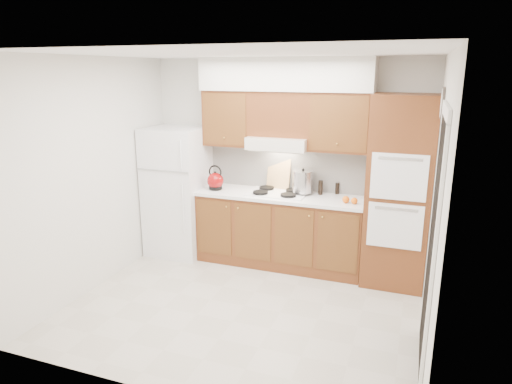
% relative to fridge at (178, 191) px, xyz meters
% --- Properties ---
extents(floor, '(3.60, 3.60, 0.00)m').
position_rel_fridge_xyz_m(floor, '(1.41, -1.14, -0.86)').
color(floor, '#BBB3A4').
rests_on(floor, ground).
extents(ceiling, '(3.60, 3.60, 0.00)m').
position_rel_fridge_xyz_m(ceiling, '(1.41, -1.14, 1.74)').
color(ceiling, white).
rests_on(ceiling, wall_back).
extents(wall_back, '(3.60, 0.02, 2.60)m').
position_rel_fridge_xyz_m(wall_back, '(1.41, 0.36, 0.44)').
color(wall_back, silver).
rests_on(wall_back, floor).
extents(wall_left, '(0.02, 3.00, 2.60)m').
position_rel_fridge_xyz_m(wall_left, '(-0.40, -1.14, 0.44)').
color(wall_left, silver).
rests_on(wall_left, floor).
extents(wall_right, '(0.02, 3.00, 2.60)m').
position_rel_fridge_xyz_m(wall_right, '(3.21, -1.14, 0.44)').
color(wall_right, silver).
rests_on(wall_right, floor).
extents(fridge, '(0.75, 0.72, 1.72)m').
position_rel_fridge_xyz_m(fridge, '(0.00, 0.00, 0.00)').
color(fridge, white).
rests_on(fridge, floor).
extents(base_cabinets, '(2.11, 0.60, 0.90)m').
position_rel_fridge_xyz_m(base_cabinets, '(1.43, 0.06, -0.41)').
color(base_cabinets, brown).
rests_on(base_cabinets, floor).
extents(countertop, '(2.13, 0.62, 0.04)m').
position_rel_fridge_xyz_m(countertop, '(1.43, 0.05, 0.06)').
color(countertop, white).
rests_on(countertop, base_cabinets).
extents(backsplash, '(2.11, 0.03, 0.56)m').
position_rel_fridge_xyz_m(backsplash, '(1.43, 0.34, 0.36)').
color(backsplash, white).
rests_on(backsplash, countertop).
extents(oven_cabinet, '(0.70, 0.65, 2.20)m').
position_rel_fridge_xyz_m(oven_cabinet, '(2.85, 0.03, 0.24)').
color(oven_cabinet, brown).
rests_on(oven_cabinet, floor).
extents(upper_cab_left, '(0.63, 0.33, 0.70)m').
position_rel_fridge_xyz_m(upper_cab_left, '(0.69, 0.19, 0.99)').
color(upper_cab_left, brown).
rests_on(upper_cab_left, wall_back).
extents(upper_cab_right, '(0.73, 0.33, 0.70)m').
position_rel_fridge_xyz_m(upper_cab_right, '(2.12, 0.19, 0.99)').
color(upper_cab_right, brown).
rests_on(upper_cab_right, wall_back).
extents(range_hood, '(0.75, 0.45, 0.15)m').
position_rel_fridge_xyz_m(range_hood, '(1.38, 0.13, 0.71)').
color(range_hood, silver).
rests_on(range_hood, wall_back).
extents(upper_cab_over_hood, '(0.75, 0.33, 0.55)m').
position_rel_fridge_xyz_m(upper_cab_over_hood, '(1.38, 0.19, 1.06)').
color(upper_cab_over_hood, brown).
rests_on(upper_cab_over_hood, range_hood).
extents(soffit, '(2.13, 0.36, 0.40)m').
position_rel_fridge_xyz_m(soffit, '(1.43, 0.18, 1.54)').
color(soffit, silver).
rests_on(soffit, wall_back).
extents(cooktop, '(0.74, 0.50, 0.01)m').
position_rel_fridge_xyz_m(cooktop, '(1.38, 0.07, 0.09)').
color(cooktop, white).
rests_on(cooktop, countertop).
extents(doorway, '(0.02, 0.90, 2.10)m').
position_rel_fridge_xyz_m(doorway, '(3.19, -1.49, 0.19)').
color(doorway, black).
rests_on(doorway, floor).
extents(wall_clock, '(0.02, 0.30, 0.30)m').
position_rel_fridge_xyz_m(wall_clock, '(3.19, -0.59, 1.29)').
color(wall_clock, '#3F3833').
rests_on(wall_clock, wall_right).
extents(kettle, '(0.25, 0.25, 0.21)m').
position_rel_fridge_xyz_m(kettle, '(0.57, -0.02, 0.20)').
color(kettle, maroon).
rests_on(kettle, countertop).
extents(cutting_board, '(0.32, 0.13, 0.41)m').
position_rel_fridge_xyz_m(cutting_board, '(1.33, 0.31, 0.28)').
color(cutting_board, tan).
rests_on(cutting_board, countertop).
extents(stock_pot, '(0.26, 0.26, 0.26)m').
position_rel_fridge_xyz_m(stock_pot, '(1.69, 0.15, 0.24)').
color(stock_pot, '#BABABF').
rests_on(stock_pot, cooktop).
extents(condiment_a, '(0.08, 0.08, 0.21)m').
position_rel_fridge_xyz_m(condiment_a, '(1.73, 0.29, 0.18)').
color(condiment_a, black).
rests_on(condiment_a, countertop).
extents(condiment_b, '(0.06, 0.06, 0.18)m').
position_rel_fridge_xyz_m(condiment_b, '(1.90, 0.21, 0.17)').
color(condiment_b, black).
rests_on(condiment_b, countertop).
extents(condiment_c, '(0.06, 0.06, 0.14)m').
position_rel_fridge_xyz_m(condiment_c, '(2.10, 0.31, 0.15)').
color(condiment_c, black).
rests_on(condiment_c, countertop).
extents(orange_near, '(0.10, 0.10, 0.08)m').
position_rel_fridge_xyz_m(orange_near, '(2.36, -0.07, 0.12)').
color(orange_near, orange).
rests_on(orange_near, countertop).
extents(orange_far, '(0.10, 0.10, 0.08)m').
position_rel_fridge_xyz_m(orange_far, '(2.27, -0.06, 0.12)').
color(orange_far, orange).
rests_on(orange_far, countertop).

